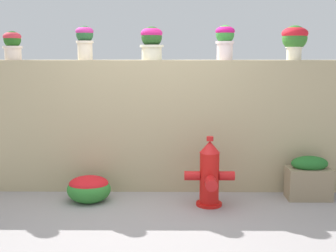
{
  "coord_description": "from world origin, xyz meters",
  "views": [
    {
      "loc": [
        0.25,
        -4.33,
        1.74
      ],
      "look_at": [
        0.21,
        1.0,
        0.85
      ],
      "focal_mm": 46.9,
      "sensor_mm": 36.0,
      "label": 1
    }
  ],
  "objects_px": {
    "flower_bush_left": "(89,188)",
    "potted_plant_3": "(152,41)",
    "fire_hydrant": "(209,175)",
    "planter_box": "(309,178)",
    "potted_plant_2": "(85,39)",
    "potted_plant_5": "(295,38)",
    "potted_plant_4": "(225,39)",
    "potted_plant_1": "(12,43)"
  },
  "relations": [
    {
      "from": "potted_plant_3",
      "to": "planter_box",
      "type": "relative_size",
      "value": 0.78
    },
    {
      "from": "flower_bush_left",
      "to": "planter_box",
      "type": "distance_m",
      "value": 2.63
    },
    {
      "from": "potted_plant_2",
      "to": "planter_box",
      "type": "height_order",
      "value": "potted_plant_2"
    },
    {
      "from": "fire_hydrant",
      "to": "flower_bush_left",
      "type": "relative_size",
      "value": 1.56
    },
    {
      "from": "potted_plant_4",
      "to": "potted_plant_5",
      "type": "height_order",
      "value": "potted_plant_4"
    },
    {
      "from": "potted_plant_2",
      "to": "potted_plant_3",
      "type": "xyz_separation_m",
      "value": [
        0.83,
        -0.01,
        -0.02
      ]
    },
    {
      "from": "planter_box",
      "to": "potted_plant_5",
      "type": "bearing_deg",
      "value": 106.56
    },
    {
      "from": "potted_plant_1",
      "to": "fire_hydrant",
      "type": "height_order",
      "value": "potted_plant_1"
    },
    {
      "from": "potted_plant_1",
      "to": "potted_plant_3",
      "type": "xyz_separation_m",
      "value": [
        1.73,
        0.03,
        0.03
      ]
    },
    {
      "from": "potted_plant_2",
      "to": "fire_hydrant",
      "type": "bearing_deg",
      "value": -24.68
    },
    {
      "from": "potted_plant_4",
      "to": "potted_plant_5",
      "type": "bearing_deg",
      "value": 0.56
    },
    {
      "from": "potted_plant_1",
      "to": "potted_plant_4",
      "type": "height_order",
      "value": "potted_plant_4"
    },
    {
      "from": "potted_plant_4",
      "to": "fire_hydrant",
      "type": "relative_size",
      "value": 0.53
    },
    {
      "from": "fire_hydrant",
      "to": "planter_box",
      "type": "bearing_deg",
      "value": 11.7
    },
    {
      "from": "potted_plant_2",
      "to": "flower_bush_left",
      "type": "height_order",
      "value": "potted_plant_2"
    },
    {
      "from": "potted_plant_4",
      "to": "flower_bush_left",
      "type": "xyz_separation_m",
      "value": [
        -1.64,
        -0.54,
        -1.75
      ]
    },
    {
      "from": "potted_plant_5",
      "to": "potted_plant_3",
      "type": "bearing_deg",
      "value": 179.85
    },
    {
      "from": "potted_plant_4",
      "to": "potted_plant_5",
      "type": "relative_size",
      "value": 1.01
    },
    {
      "from": "flower_bush_left",
      "to": "potted_plant_1",
      "type": "bearing_deg",
      "value": 152.55
    },
    {
      "from": "potted_plant_1",
      "to": "fire_hydrant",
      "type": "xyz_separation_m",
      "value": [
        2.41,
        -0.66,
        -1.5
      ]
    },
    {
      "from": "potted_plant_1",
      "to": "potted_plant_5",
      "type": "height_order",
      "value": "potted_plant_5"
    },
    {
      "from": "planter_box",
      "to": "flower_bush_left",
      "type": "bearing_deg",
      "value": -177.54
    },
    {
      "from": "potted_plant_3",
      "to": "potted_plant_5",
      "type": "height_order",
      "value": "potted_plant_5"
    },
    {
      "from": "potted_plant_2",
      "to": "planter_box",
      "type": "relative_size",
      "value": 0.8
    },
    {
      "from": "potted_plant_1",
      "to": "flower_bush_left",
      "type": "relative_size",
      "value": 0.69
    },
    {
      "from": "potted_plant_3",
      "to": "flower_bush_left",
      "type": "xyz_separation_m",
      "value": [
        -0.73,
        -0.55,
        -1.72
      ]
    },
    {
      "from": "potted_plant_2",
      "to": "planter_box",
      "type": "distance_m",
      "value": 3.23
    },
    {
      "from": "potted_plant_4",
      "to": "potted_plant_5",
      "type": "xyz_separation_m",
      "value": [
        0.86,
        0.01,
        0.01
      ]
    },
    {
      "from": "potted_plant_4",
      "to": "potted_plant_5",
      "type": "distance_m",
      "value": 0.86
    },
    {
      "from": "fire_hydrant",
      "to": "potted_plant_3",
      "type": "bearing_deg",
      "value": 134.86
    },
    {
      "from": "potted_plant_3",
      "to": "flower_bush_left",
      "type": "bearing_deg",
      "value": -142.98
    },
    {
      "from": "potted_plant_2",
      "to": "potted_plant_3",
      "type": "height_order",
      "value": "potted_plant_2"
    },
    {
      "from": "fire_hydrant",
      "to": "planter_box",
      "type": "xyz_separation_m",
      "value": [
        1.22,
        0.25,
        -0.11
      ]
    },
    {
      "from": "potted_plant_5",
      "to": "potted_plant_4",
      "type": "bearing_deg",
      "value": -179.44
    },
    {
      "from": "potted_plant_1",
      "to": "flower_bush_left",
      "type": "height_order",
      "value": "potted_plant_1"
    },
    {
      "from": "potted_plant_5",
      "to": "flower_bush_left",
      "type": "height_order",
      "value": "potted_plant_5"
    },
    {
      "from": "flower_bush_left",
      "to": "potted_plant_3",
      "type": "bearing_deg",
      "value": 37.02
    },
    {
      "from": "potted_plant_1",
      "to": "flower_bush_left",
      "type": "bearing_deg",
      "value": -27.45
    },
    {
      "from": "potted_plant_4",
      "to": "fire_hydrant",
      "type": "height_order",
      "value": "potted_plant_4"
    },
    {
      "from": "potted_plant_2",
      "to": "flower_bush_left",
      "type": "bearing_deg",
      "value": -79.44
    },
    {
      "from": "potted_plant_5",
      "to": "planter_box",
      "type": "xyz_separation_m",
      "value": [
        0.13,
        -0.43,
        -1.67
      ]
    },
    {
      "from": "potted_plant_3",
      "to": "potted_plant_2",
      "type": "bearing_deg",
      "value": 179.37
    }
  ]
}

